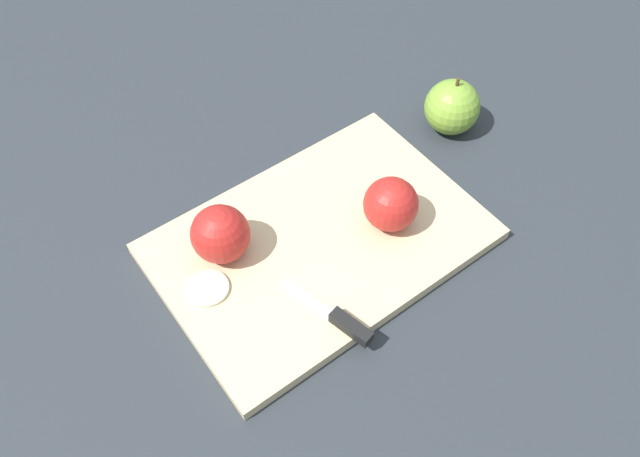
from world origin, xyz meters
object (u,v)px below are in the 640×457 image
object	(u,v)px
knife	(343,322)
apple_whole	(452,107)
apple_half_left	(391,204)
apple_half_right	(220,234)

from	to	relation	value
knife	apple_whole	size ratio (longest dim) A/B	1.40
apple_half_left	apple_whole	bearing A→B (deg)	60.90
apple_half_left	apple_half_right	bearing A→B (deg)	-167.97
apple_half_left	knife	size ratio (longest dim) A/B	0.54
apple_half_right	apple_whole	size ratio (longest dim) A/B	0.79
apple_half_right	apple_whole	bearing A→B (deg)	111.83
apple_half_right	knife	distance (m)	0.19
apple_half_left	apple_half_right	xyz separation A→B (m)	(0.20, -0.11, 0.00)
apple_whole	knife	bearing A→B (deg)	23.43
apple_half_left	knife	world-z (taller)	apple_half_left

